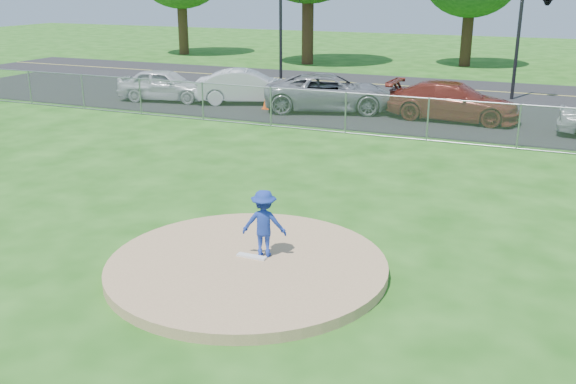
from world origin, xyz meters
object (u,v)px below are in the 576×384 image
object	(u,v)px
parked_car_gray	(330,93)
parked_car_darkred	(453,101)
traffic_cone	(267,101)
parked_car_white	(247,87)
traffic_signal_left	(285,21)
pitcher	(264,223)
parked_car_silver	(165,85)

from	to	relation	value
parked_car_gray	parked_car_darkred	xyz separation A→B (m)	(5.20, 0.08, -0.02)
traffic_cone	parked_car_white	world-z (taller)	parked_car_white
traffic_signal_left	parked_car_darkred	size ratio (longest dim) A/B	1.08
parked_car_gray	parked_car_darkred	world-z (taller)	parked_car_gray
traffic_signal_left	parked_car_gray	size ratio (longest dim) A/B	1.00
pitcher	traffic_cone	size ratio (longest dim) A/B	1.85
traffic_signal_left	parked_car_white	distance (m)	6.50
traffic_signal_left	traffic_cone	bearing A→B (deg)	-72.89
traffic_cone	parked_car_darkred	world-z (taller)	parked_car_darkred
parked_car_silver	parked_car_gray	size ratio (longest dim) A/B	0.77
parked_car_darkred	parked_car_white	bearing A→B (deg)	91.45
traffic_signal_left	traffic_cone	size ratio (longest dim) A/B	7.73
traffic_cone	parked_car_darkred	xyz separation A→B (m)	(7.86, 0.81, 0.39)
traffic_signal_left	parked_car_silver	size ratio (longest dim) A/B	1.29
traffic_signal_left	traffic_cone	distance (m)	7.78
parked_car_silver	parked_car_darkred	xyz separation A→B (m)	(13.10, 0.80, 0.02)
pitcher	traffic_cone	bearing A→B (deg)	-80.63
pitcher	parked_car_gray	bearing A→B (deg)	-90.43
parked_car_darkred	parked_car_gray	bearing A→B (deg)	93.12
pitcher	parked_car_silver	distance (m)	19.07
parked_car_silver	parked_car_gray	distance (m)	7.93
parked_car_gray	pitcher	bearing A→B (deg)	177.18
traffic_signal_left	parked_car_white	xyz separation A→B (m)	(0.70, -5.91, -2.59)
pitcher	parked_car_gray	xyz separation A→B (m)	(-4.17, 15.48, -0.08)
parked_car_gray	traffic_cone	bearing A→B (deg)	87.55
pitcher	parked_car_silver	bearing A→B (deg)	-66.24
traffic_signal_left	parked_car_darkred	distance (m)	11.95
traffic_signal_left	parked_car_gray	world-z (taller)	traffic_signal_left
pitcher	parked_car_gray	world-z (taller)	parked_car_gray
traffic_signal_left	parked_car_white	bearing A→B (deg)	-83.24
traffic_cone	parked_car_silver	size ratio (longest dim) A/B	0.17
traffic_cone	parked_car_gray	bearing A→B (deg)	15.44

